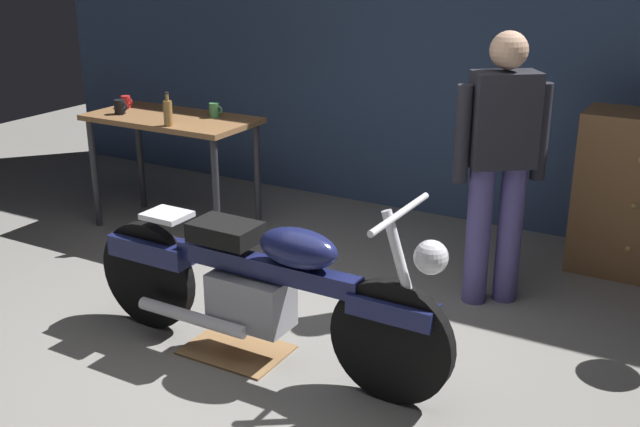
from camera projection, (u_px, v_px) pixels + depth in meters
ground_plane at (257, 367)px, 4.08m from camera, size 12.00×12.00×0.00m
back_wall at (457, 23)px, 5.85m from camera, size 8.00×0.12×3.10m
workbench at (172, 131)px, 5.78m from camera, size 1.30×0.64×0.90m
motorcycle at (260, 284)px, 4.00m from camera, size 2.19×0.60×1.00m
person_standing at (500, 159)px, 4.53m from camera, size 0.47×0.40×1.67m
wooden_dresser at (640, 196)px, 5.07m from camera, size 0.80×0.47×1.10m
drip_tray at (236, 350)px, 4.23m from camera, size 0.56×0.40×0.01m
mug_green_speckled at (215, 110)px, 5.69m from camera, size 0.11×0.08×0.11m
mug_black_matte at (120, 107)px, 5.80m from camera, size 0.12×0.08×0.11m
mug_red_diner at (126, 102)px, 6.01m from camera, size 0.10×0.07×0.09m
bottle at (168, 112)px, 5.41m from camera, size 0.06×0.06×0.24m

